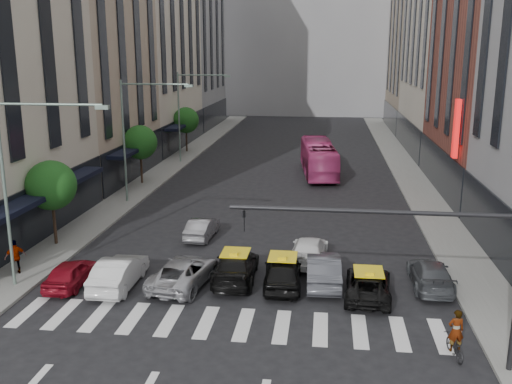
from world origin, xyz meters
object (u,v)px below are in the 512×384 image
(streetlamp_far, at_px, (188,105))
(taxi_center, at_px, (283,272))
(car_red, at_px, (71,273))
(motorcycle, at_px, (454,347))
(streetlamp_mid, at_px, (136,125))
(pedestrian_far, at_px, (16,257))
(bus, at_px, (319,158))
(streetlamp_near, at_px, (22,168))
(taxi_left, at_px, (236,267))
(car_white_front, at_px, (119,272))

(streetlamp_far, distance_m, taxi_center, 33.00)
(car_red, distance_m, motorcycle, 17.74)
(streetlamp_mid, xyz_separation_m, car_red, (1.71, -15.51, -5.25))
(streetlamp_mid, relative_size, car_red, 2.36)
(pedestrian_far, bearing_deg, bus, -158.51)
(streetlamp_near, bearing_deg, motorcycle, -12.28)
(streetlamp_far, distance_m, bus, 14.48)
(streetlamp_mid, relative_size, pedestrian_far, 5.07)
(streetlamp_near, distance_m, bus, 31.19)
(taxi_left, bearing_deg, streetlamp_far, -74.25)
(car_red, distance_m, bus, 29.76)
(streetlamp_far, xyz_separation_m, taxi_left, (9.56, -29.86, -5.18))
(motorcycle, bearing_deg, car_red, -24.66)
(car_red, relative_size, bus, 0.34)
(car_red, bearing_deg, taxi_left, -167.93)
(car_white_front, relative_size, bus, 0.41)
(pedestrian_far, bearing_deg, taxi_left, 144.77)
(motorcycle, bearing_deg, bus, -89.67)
(bus, bearing_deg, streetlamp_far, -23.28)
(streetlamp_near, relative_size, taxi_center, 2.02)
(car_white_front, height_order, motorcycle, car_white_front)
(streetlamp_near, xyz_separation_m, car_white_front, (4.08, 0.65, -5.15))
(pedestrian_far, bearing_deg, taxi_center, 142.04)
(taxi_left, bearing_deg, bus, -100.03)
(streetlamp_near, distance_m, pedestrian_far, 5.28)
(pedestrian_far, bearing_deg, streetlamp_mid, -135.60)
(streetlamp_mid, xyz_separation_m, streetlamp_far, (0.00, 16.00, 0.00))
(streetlamp_mid, distance_m, motorcycle, 28.09)
(streetlamp_mid, height_order, taxi_left, streetlamp_mid)
(car_red, height_order, bus, bus)
(streetlamp_far, bearing_deg, car_red, -86.90)
(streetlamp_near, bearing_deg, car_red, 16.03)
(streetlamp_near, height_order, taxi_center, streetlamp_near)
(streetlamp_near, height_order, taxi_left, streetlamp_near)
(streetlamp_far, bearing_deg, streetlamp_near, -90.00)
(car_red, bearing_deg, streetlamp_far, -86.72)
(streetlamp_near, distance_m, car_red, 5.55)
(streetlamp_mid, xyz_separation_m, taxi_left, (9.56, -13.86, -5.18))
(car_white_front, distance_m, taxi_left, 5.67)
(streetlamp_near, distance_m, taxi_center, 13.11)
(car_red, height_order, taxi_left, taxi_left)
(taxi_center, bearing_deg, taxi_left, -13.94)
(streetlamp_near, bearing_deg, taxi_left, 12.64)
(streetlamp_near, distance_m, streetlamp_far, 32.00)
(streetlamp_mid, xyz_separation_m, pedestrian_far, (-1.58, -14.68, -4.87))
(streetlamp_near, distance_m, motorcycle, 20.04)
(taxi_center, distance_m, bus, 26.30)
(taxi_center, relative_size, pedestrian_far, 2.50)
(taxi_center, bearing_deg, streetlamp_near, 5.16)
(car_white_front, xyz_separation_m, taxi_left, (5.47, 1.50, -0.03))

